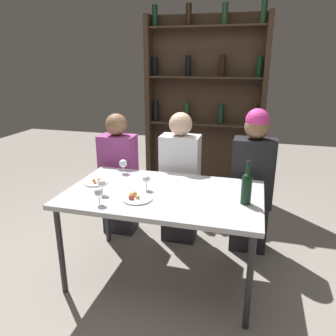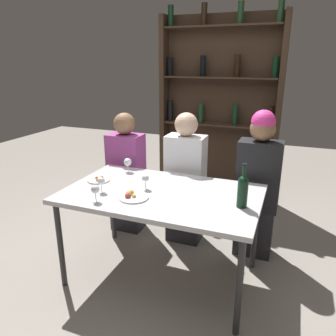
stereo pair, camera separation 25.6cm
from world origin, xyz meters
name	(u,v)px [view 2 (the right image)]	position (x,y,z in m)	size (l,w,h in m)	color
ground_plane	(162,275)	(0.00, 0.00, 0.00)	(10.00, 10.00, 0.00)	gray
dining_table	(162,199)	(0.00, 0.00, 0.69)	(1.48, 0.90, 0.75)	silver
wine_rack_wall	(219,104)	(0.00, 1.86, 1.19)	(1.47, 0.21, 2.33)	#38281C
wine_bottle	(243,189)	(0.61, -0.05, 0.88)	(0.07, 0.07, 0.31)	black
wine_glass_0	(95,190)	(-0.37, -0.33, 0.84)	(0.06, 0.06, 0.12)	silver
wine_glass_1	(145,179)	(-0.14, 0.01, 0.83)	(0.06, 0.06, 0.12)	silver
wine_glass_2	(128,162)	(-0.46, 0.33, 0.84)	(0.07, 0.07, 0.13)	silver
wine_glass_3	(101,182)	(-0.42, -0.17, 0.83)	(0.06, 0.06, 0.12)	silver
food_plate_0	(99,180)	(-0.58, 0.04, 0.76)	(0.19, 0.19, 0.04)	silver
food_plate_1	(132,196)	(-0.15, -0.18, 0.76)	(0.21, 0.21, 0.05)	white
seated_person_left	(127,176)	(-0.65, 0.63, 0.59)	(0.35, 0.22, 1.23)	#26262B
seated_person_center	(185,182)	(-0.02, 0.63, 0.60)	(0.36, 0.22, 1.26)	#26262B
seated_person_right	(257,186)	(0.65, 0.63, 0.66)	(0.36, 0.22, 1.32)	#26262B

